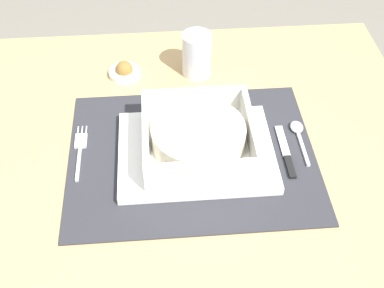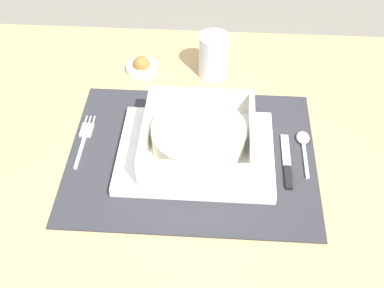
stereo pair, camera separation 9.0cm
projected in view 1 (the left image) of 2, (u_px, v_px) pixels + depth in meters
name	position (u px, v px, depth m)	size (l,w,h in m)	color
dining_table	(179.00, 178.00, 1.02)	(0.94, 0.74, 0.70)	tan
placemat	(192.00, 155.00, 0.92)	(0.44, 0.35, 0.00)	#2D2D33
serving_plate	(196.00, 152.00, 0.91)	(0.27, 0.21, 0.02)	white
porridge_bowl	(199.00, 137.00, 0.89)	(0.19, 0.19, 0.06)	white
fork	(80.00, 148.00, 0.93)	(0.02, 0.14, 0.00)	silver
spoon	(298.00, 131.00, 0.95)	(0.02, 0.11, 0.01)	silver
butter_knife	(286.00, 154.00, 0.91)	(0.01, 0.13, 0.01)	black
drinking_glass	(197.00, 57.00, 1.06)	(0.06, 0.06, 0.09)	white
condiment_saucer	(125.00, 71.00, 1.08)	(0.07, 0.07, 0.04)	white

